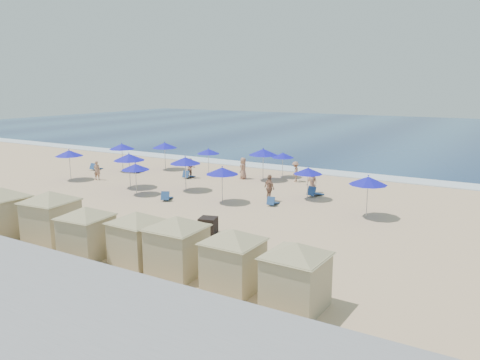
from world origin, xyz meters
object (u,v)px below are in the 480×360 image
at_px(umbrella_0, 122,146).
at_px(umbrella_1, 69,153).
at_px(beachgoer_3, 295,172).
at_px(beachgoer_5, 312,181).
at_px(umbrella_10, 308,171).
at_px(beachgoer_4, 243,168).
at_px(cabana_6, 296,267).
at_px(umbrella_4, 208,151).
at_px(beachgoer_0, 97,170).
at_px(cabana_2, 86,225).
at_px(umbrella_8, 222,171).
at_px(cabana_4, 177,238).
at_px(umbrella_7, 263,152).
at_px(umbrella_6, 135,167).
at_px(umbrella_9, 283,155).
at_px(umbrella_11, 368,181).
at_px(trash_bin, 208,226).
at_px(cabana_0, 3,206).
at_px(umbrella_5, 185,160).
at_px(cabana_5, 233,252).
at_px(umbrella_3, 129,157).
at_px(cabana_1, 51,210).
at_px(beachgoer_2, 269,188).
at_px(cabana_3, 137,231).
at_px(umbrella_2, 165,145).

distance_m(umbrella_0, umbrella_1, 5.16).
bearing_deg(beachgoer_3, beachgoer_5, 31.04).
bearing_deg(umbrella_10, beachgoer_5, 103.64).
bearing_deg(beachgoer_4, beachgoer_5, 67.28).
height_order(cabana_6, umbrella_4, cabana_6).
relative_size(beachgoer_0, beachgoer_4, 0.88).
bearing_deg(cabana_2, umbrella_8, 90.73).
bearing_deg(cabana_4, umbrella_7, 107.68).
distance_m(umbrella_6, umbrella_9, 12.71).
relative_size(umbrella_10, umbrella_11, 0.89).
bearing_deg(cabana_2, trash_bin, 63.51).
bearing_deg(beachgoer_5, umbrella_7, 167.27).
bearing_deg(umbrella_9, umbrella_6, -119.50).
distance_m(cabana_0, umbrella_5, 13.48).
xyz_separation_m(umbrella_6, umbrella_11, (15.83, 2.59, 0.21)).
relative_size(cabana_2, cabana_5, 0.99).
relative_size(cabana_4, umbrella_3, 1.62).
relative_size(cabana_1, beachgoer_4, 2.56).
distance_m(cabana_1, umbrella_10, 16.57).
xyz_separation_m(cabana_1, umbrella_9, (2.65, 20.93, 0.22)).
bearing_deg(umbrella_11, beachgoer_2, 175.72).
bearing_deg(umbrella_5, beachgoer_2, 2.50).
distance_m(cabana_3, beachgoer_4, 19.32).
bearing_deg(umbrella_3, umbrella_7, 45.70).
relative_size(umbrella_1, umbrella_6, 1.11).
height_order(trash_bin, umbrella_4, umbrella_4).
distance_m(cabana_2, umbrella_8, 11.59).
height_order(umbrella_11, beachgoer_4, umbrella_11).
height_order(cabana_0, umbrella_2, cabana_0).
bearing_deg(umbrella_6, beachgoer_5, 33.47).
distance_m(cabana_6, umbrella_0, 29.34).
bearing_deg(cabana_5, beachgoer_0, 149.56).
xyz_separation_m(cabana_5, beachgoer_0, (-20.62, 12.11, -0.72)).
bearing_deg(umbrella_8, umbrella_2, 145.69).
bearing_deg(umbrella_6, beachgoer_4, 66.83).
height_order(umbrella_0, umbrella_8, umbrella_0).
xyz_separation_m(cabana_5, umbrella_0, (-21.66, 16.10, 0.74)).
bearing_deg(cabana_1, beachgoer_3, 77.68).
distance_m(cabana_1, umbrella_7, 19.03).
height_order(cabana_1, cabana_6, cabana_1).
bearing_deg(beachgoer_2, umbrella_3, 36.98).
bearing_deg(umbrella_8, umbrella_10, 39.66).
height_order(umbrella_3, umbrella_5, umbrella_3).
bearing_deg(umbrella_6, beachgoer_2, 18.80).
bearing_deg(umbrella_4, umbrella_3, -104.09).
xyz_separation_m(cabana_2, umbrella_0, (-14.15, 16.60, 0.75)).
xyz_separation_m(umbrella_7, umbrella_9, (0.82, 2.00, -0.46)).
distance_m(umbrella_8, umbrella_9, 9.90).
distance_m(cabana_2, umbrella_11, 15.88).
height_order(trash_bin, cabana_5, cabana_5).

